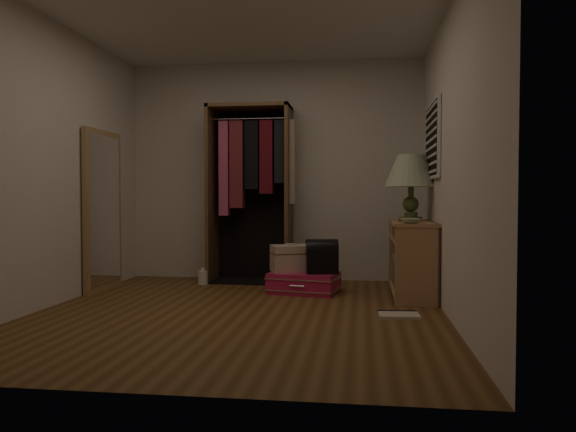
{
  "coord_description": "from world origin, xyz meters",
  "views": [
    {
      "loc": [
        1.04,
        -4.68,
        1.0
      ],
      "look_at": [
        0.3,
        0.95,
        0.8
      ],
      "focal_mm": 35.0,
      "sensor_mm": 36.0,
      "label": 1
    }
  ],
  "objects_px": {
    "black_bag": "(322,256)",
    "table_lamp": "(411,172)",
    "open_wardrobe": "(253,178)",
    "train_case": "(291,258)",
    "console_bookshelf": "(411,257)",
    "pink_suitcase": "(304,283)",
    "floor_mirror": "(103,210)",
    "white_jug": "(203,277)"
  },
  "relations": [
    {
      "from": "black_bag",
      "to": "table_lamp",
      "type": "distance_m",
      "value": 1.25
    },
    {
      "from": "open_wardrobe",
      "to": "black_bag",
      "type": "height_order",
      "value": "open_wardrobe"
    },
    {
      "from": "open_wardrobe",
      "to": "train_case",
      "type": "distance_m",
      "value": 1.19
    },
    {
      "from": "console_bookshelf",
      "to": "train_case",
      "type": "relative_size",
      "value": 2.33
    },
    {
      "from": "pink_suitcase",
      "to": "train_case",
      "type": "relative_size",
      "value": 1.62
    },
    {
      "from": "floor_mirror",
      "to": "pink_suitcase",
      "type": "height_order",
      "value": "floor_mirror"
    },
    {
      "from": "pink_suitcase",
      "to": "white_jug",
      "type": "distance_m",
      "value": 1.27
    },
    {
      "from": "floor_mirror",
      "to": "train_case",
      "type": "bearing_deg",
      "value": 3.93
    },
    {
      "from": "open_wardrobe",
      "to": "black_bag",
      "type": "relative_size",
      "value": 5.79
    },
    {
      "from": "table_lamp",
      "to": "console_bookshelf",
      "type": "bearing_deg",
      "value": -91.99
    },
    {
      "from": "white_jug",
      "to": "black_bag",
      "type": "bearing_deg",
      "value": -17.98
    },
    {
      "from": "train_case",
      "to": "black_bag",
      "type": "bearing_deg",
      "value": -38.77
    },
    {
      "from": "console_bookshelf",
      "to": "white_jug",
      "type": "bearing_deg",
      "value": 169.01
    },
    {
      "from": "floor_mirror",
      "to": "pink_suitcase",
      "type": "relative_size",
      "value": 2.18
    },
    {
      "from": "white_jug",
      "to": "table_lamp",
      "type": "bearing_deg",
      "value": -7.12
    },
    {
      "from": "black_bag",
      "to": "table_lamp",
      "type": "height_order",
      "value": "table_lamp"
    },
    {
      "from": "pink_suitcase",
      "to": "table_lamp",
      "type": "xyz_separation_m",
      "value": [
        1.09,
        0.12,
        1.14
      ]
    },
    {
      "from": "console_bookshelf",
      "to": "floor_mirror",
      "type": "height_order",
      "value": "floor_mirror"
    },
    {
      "from": "table_lamp",
      "to": "pink_suitcase",
      "type": "bearing_deg",
      "value": -173.55
    },
    {
      "from": "table_lamp",
      "to": "open_wardrobe",
      "type": "bearing_deg",
      "value": 162.0
    },
    {
      "from": "console_bookshelf",
      "to": "train_case",
      "type": "distance_m",
      "value": 1.23
    },
    {
      "from": "console_bookshelf",
      "to": "train_case",
      "type": "bearing_deg",
      "value": 175.39
    },
    {
      "from": "console_bookshelf",
      "to": "white_jug",
      "type": "xyz_separation_m",
      "value": [
        -2.28,
        0.44,
        -0.31
      ]
    },
    {
      "from": "console_bookshelf",
      "to": "floor_mirror",
      "type": "distance_m",
      "value": 3.27
    },
    {
      "from": "open_wardrobe",
      "to": "white_jug",
      "type": "bearing_deg",
      "value": -151.0
    },
    {
      "from": "black_bag",
      "to": "white_jug",
      "type": "relative_size",
      "value": 1.88
    },
    {
      "from": "black_bag",
      "to": "open_wardrobe",
      "type": "bearing_deg",
      "value": 129.06
    },
    {
      "from": "pink_suitcase",
      "to": "white_jug",
      "type": "bearing_deg",
      "value": 172.3
    },
    {
      "from": "table_lamp",
      "to": "white_jug",
      "type": "height_order",
      "value": "table_lamp"
    },
    {
      "from": "open_wardrobe",
      "to": "white_jug",
      "type": "height_order",
      "value": "open_wardrobe"
    },
    {
      "from": "open_wardrobe",
      "to": "white_jug",
      "type": "distance_m",
      "value": 1.28
    },
    {
      "from": "console_bookshelf",
      "to": "train_case",
      "type": "height_order",
      "value": "console_bookshelf"
    },
    {
      "from": "floor_mirror",
      "to": "black_bag",
      "type": "distance_m",
      "value": 2.38
    },
    {
      "from": "white_jug",
      "to": "floor_mirror",
      "type": "bearing_deg",
      "value": -153.3
    },
    {
      "from": "pink_suitcase",
      "to": "train_case",
      "type": "height_order",
      "value": "train_case"
    },
    {
      "from": "train_case",
      "to": "open_wardrobe",
      "type": "bearing_deg",
      "value": 109.01
    },
    {
      "from": "black_bag",
      "to": "white_jug",
      "type": "height_order",
      "value": "black_bag"
    },
    {
      "from": "pink_suitcase",
      "to": "black_bag",
      "type": "bearing_deg",
      "value": -1.15
    },
    {
      "from": "pink_suitcase",
      "to": "train_case",
      "type": "bearing_deg",
      "value": 167.1
    },
    {
      "from": "pink_suitcase",
      "to": "open_wardrobe",
      "type": "bearing_deg",
      "value": 145.35
    },
    {
      "from": "train_case",
      "to": "white_jug",
      "type": "height_order",
      "value": "train_case"
    },
    {
      "from": "train_case",
      "to": "table_lamp",
      "type": "distance_m",
      "value": 1.52
    }
  ]
}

